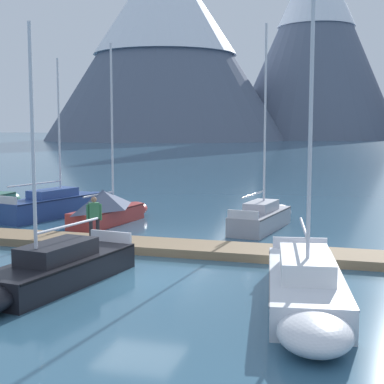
% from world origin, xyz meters
% --- Properties ---
extents(ground_plane, '(700.00, 700.00, 0.00)m').
position_xyz_m(ground_plane, '(0.00, 0.00, 0.00)').
color(ground_plane, '#335B75').
extents(mountain_west_summit, '(79.96, 79.96, 63.13)m').
position_xyz_m(mountain_west_summit, '(-54.49, 170.18, 33.81)').
color(mountain_west_summit, slate).
rests_on(mountain_west_summit, ground).
extents(mountain_central_massif, '(59.53, 59.53, 68.77)m').
position_xyz_m(mountain_central_massif, '(-7.57, 197.24, 35.96)').
color(mountain_central_massif, slate).
rests_on(mountain_central_massif, ground).
extents(dock, '(27.98, 2.71, 0.30)m').
position_xyz_m(dock, '(0.00, 4.00, 0.15)').
color(dock, '#846B4C').
rests_on(dock, ground).
extents(sailboat_second_berth, '(3.34, 7.39, 8.03)m').
position_xyz_m(sailboat_second_berth, '(-8.42, 10.69, 0.61)').
color(sailboat_second_berth, navy).
rests_on(sailboat_second_berth, ground).
extents(sailboat_mid_dock_port, '(2.27, 5.91, 8.47)m').
position_xyz_m(sailboat_mid_dock_port, '(-4.96, 9.07, 0.79)').
color(sailboat_mid_dock_port, '#B2332D').
rests_on(sailboat_mid_dock_port, ground).
extents(sailboat_mid_dock_starboard, '(2.70, 6.99, 7.37)m').
position_xyz_m(sailboat_mid_dock_starboard, '(-2.09, -1.73, 0.51)').
color(sailboat_mid_dock_starboard, black).
rests_on(sailboat_mid_dock_starboard, ground).
extents(sailboat_far_berth, '(2.34, 6.21, 9.10)m').
position_xyz_m(sailboat_far_berth, '(2.34, 9.90, 0.54)').
color(sailboat_far_berth, '#93939E').
rests_on(sailboat_far_berth, ground).
extents(sailboat_outer_slip, '(2.75, 7.76, 8.47)m').
position_xyz_m(sailboat_outer_slip, '(5.12, -1.63, 0.53)').
color(sailboat_outer_slip, white).
rests_on(sailboat_outer_slip, ground).
extents(person_on_dock, '(0.49, 0.40, 1.69)m').
position_xyz_m(person_on_dock, '(-3.16, 3.63, 1.26)').
color(person_on_dock, '#232328').
rests_on(person_on_dock, dock).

